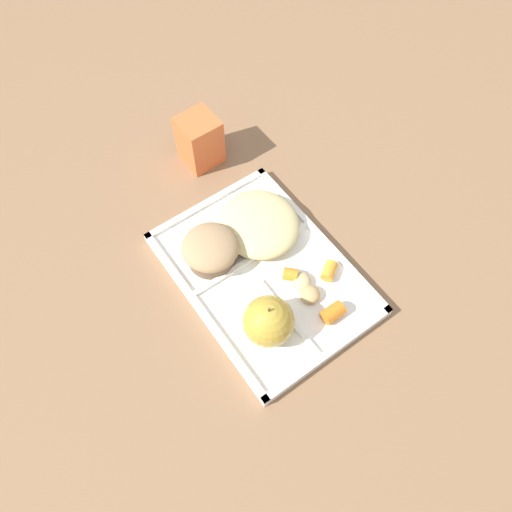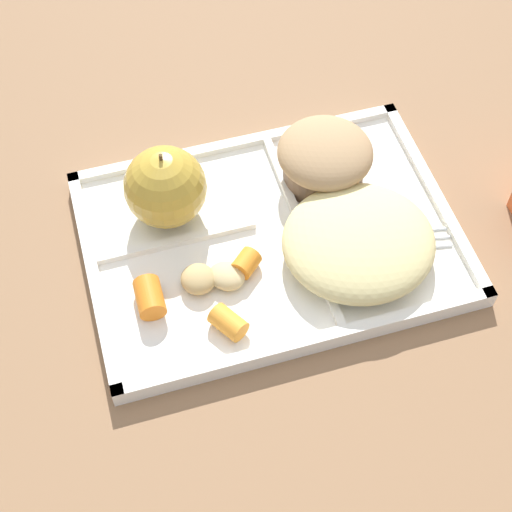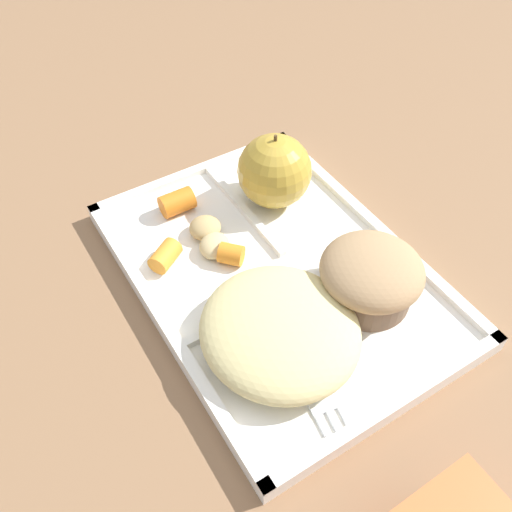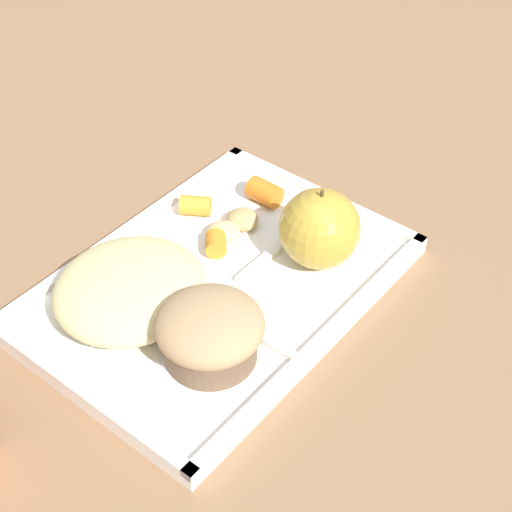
% 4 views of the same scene
% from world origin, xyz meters
% --- Properties ---
extents(ground, '(6.00, 6.00, 0.00)m').
position_xyz_m(ground, '(0.00, 0.00, 0.00)').
color(ground, '#846042').
extents(lunch_tray, '(0.37, 0.26, 0.02)m').
position_xyz_m(lunch_tray, '(-0.00, 0.00, 0.01)').
color(lunch_tray, white).
rests_on(lunch_tray, ground).
extents(green_apple, '(0.08, 0.08, 0.09)m').
position_xyz_m(green_apple, '(-0.09, 0.06, 0.05)').
color(green_apple, '#B79333').
rests_on(green_apple, lunch_tray).
extents(bran_muffin, '(0.10, 0.10, 0.06)m').
position_xyz_m(bran_muffin, '(0.07, 0.06, 0.04)').
color(bran_muffin, brown).
rests_on(bran_muffin, lunch_tray).
extents(carrot_slice_back, '(0.03, 0.03, 0.02)m').
position_xyz_m(carrot_slice_back, '(-0.03, -0.03, 0.02)').
color(carrot_slice_back, orange).
rests_on(carrot_slice_back, lunch_tray).
extents(carrot_slice_large, '(0.04, 0.04, 0.02)m').
position_xyz_m(carrot_slice_large, '(-0.07, -0.09, 0.02)').
color(carrot_slice_large, orange).
rests_on(carrot_slice_large, lunch_tray).
extents(carrot_slice_edge, '(0.03, 0.04, 0.03)m').
position_xyz_m(carrot_slice_edge, '(-0.13, -0.04, 0.03)').
color(carrot_slice_edge, orange).
rests_on(carrot_slice_edge, lunch_tray).
extents(potato_chunk_corner, '(0.04, 0.04, 0.02)m').
position_xyz_m(potato_chunk_corner, '(-0.08, -0.04, 0.02)').
color(potato_chunk_corner, tan).
rests_on(potato_chunk_corner, lunch_tray).
extents(potato_chunk_large, '(0.05, 0.05, 0.02)m').
position_xyz_m(potato_chunk_large, '(-0.06, -0.04, 0.02)').
color(potato_chunk_large, tan).
rests_on(potato_chunk_large, lunch_tray).
extents(egg_noodle_pile, '(0.15, 0.14, 0.04)m').
position_xyz_m(egg_noodle_pile, '(0.07, -0.04, 0.03)').
color(egg_noodle_pile, '#D6C684').
rests_on(egg_noodle_pile, lunch_tray).
extents(meatball_front, '(0.03, 0.03, 0.03)m').
position_xyz_m(meatball_front, '(0.08, -0.03, 0.03)').
color(meatball_front, brown).
rests_on(meatball_front, lunch_tray).
extents(meatball_center, '(0.03, 0.03, 0.03)m').
position_xyz_m(meatball_center, '(0.12, -0.04, 0.03)').
color(meatball_center, '#755B4C').
rests_on(meatball_center, lunch_tray).
extents(meatball_back, '(0.04, 0.04, 0.04)m').
position_xyz_m(meatball_back, '(0.09, -0.04, 0.03)').
color(meatball_back, brown).
rests_on(meatball_back, lunch_tray).
extents(plastic_fork, '(0.15, 0.04, 0.00)m').
position_xyz_m(plastic_fork, '(0.11, -0.04, 0.01)').
color(plastic_fork, white).
rests_on(plastic_fork, lunch_tray).
extents(milk_carton, '(0.07, 0.07, 0.10)m').
position_xyz_m(milk_carton, '(0.29, -0.06, 0.05)').
color(milk_carton, orange).
rests_on(milk_carton, ground).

